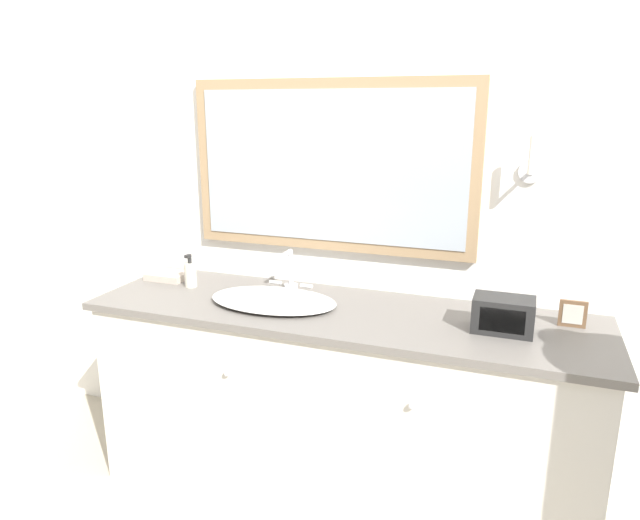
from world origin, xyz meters
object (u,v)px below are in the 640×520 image
at_px(appliance_box, 503,315).
at_px(sink_basin, 274,299).
at_px(soap_bottle, 190,274).
at_px(picture_frame, 573,314).

bearing_deg(appliance_box, sink_basin, -179.27).
height_order(sink_basin, appliance_box, sink_basin).
relative_size(soap_bottle, picture_frame, 1.50).
distance_m(sink_basin, soap_bottle, 0.46).
height_order(soap_bottle, picture_frame, soap_bottle).
relative_size(soap_bottle, appliance_box, 0.71).
bearing_deg(sink_basin, appliance_box, 0.73).
relative_size(sink_basin, picture_frame, 5.31).
distance_m(sink_basin, picture_frame, 1.16).
bearing_deg(appliance_box, soap_bottle, 177.16).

